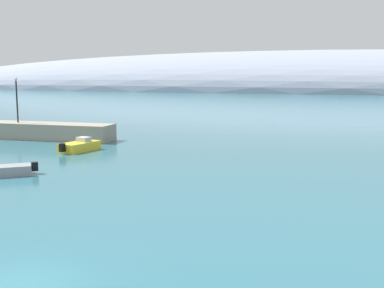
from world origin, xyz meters
TOP-DOWN VIEW (x-y plane):
  - water at (0.00, 0.00)m, footprint 600.00×600.00m
  - breakwater_rocks at (-25.14, 30.56)m, footprint 25.37×3.75m
  - distant_ridge at (-5.55, 194.64)m, footprint 395.70×81.64m
  - motorboat_yellow_foreground at (-12.40, 24.84)m, footprint 2.51×4.35m
  - harbor_lamp_post at (-23.04, 30.41)m, footprint 0.36×0.36m

SIDE VIEW (x-z plane):
  - water at x=0.00m, z-range 0.00..0.00m
  - distant_ridge at x=-5.55m, z-range -16.61..16.61m
  - motorboat_yellow_foreground at x=-12.40m, z-range -0.16..1.03m
  - breakwater_rocks at x=-25.14m, z-range 0.00..1.70m
  - harbor_lamp_post at x=-23.04m, z-range 2.22..6.96m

